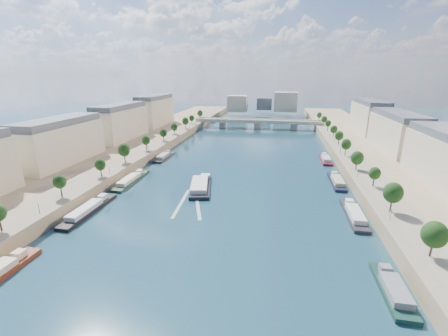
% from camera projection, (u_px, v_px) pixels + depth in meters
% --- Properties ---
extents(ground, '(700.00, 700.00, 0.00)m').
position_uv_depth(ground, '(239.00, 171.00, 150.59)').
color(ground, '#0B2932').
rests_on(ground, ground).
extents(quay_left, '(44.00, 520.00, 5.00)m').
position_uv_depth(quay_left, '(107.00, 159.00, 162.27)').
color(quay_left, '#9E8460').
rests_on(quay_left, ground).
extents(quay_right, '(44.00, 520.00, 5.00)m').
position_uv_depth(quay_right, '(394.00, 174.00, 137.42)').
color(quay_right, '#9E8460').
rests_on(quay_right, ground).
extents(pave_left, '(14.00, 520.00, 0.10)m').
position_uv_depth(pave_left, '(132.00, 156.00, 158.92)').
color(pave_left, gray).
rests_on(pave_left, quay_left).
extents(pave_right, '(14.00, 520.00, 0.10)m').
position_uv_depth(pave_right, '(360.00, 167.00, 139.25)').
color(pave_right, gray).
rests_on(pave_right, quay_right).
extents(trees_left, '(4.80, 268.80, 8.26)m').
position_uv_depth(trees_left, '(137.00, 145.00, 158.83)').
color(trees_left, '#382B1E').
rests_on(trees_left, ground).
extents(trees_right, '(4.80, 268.80, 8.26)m').
position_uv_depth(trees_right, '(352.00, 151.00, 147.35)').
color(trees_right, '#382B1E').
rests_on(trees_right, ground).
extents(lamps_left, '(0.36, 200.36, 4.28)m').
position_uv_depth(lamps_left, '(131.00, 156.00, 147.94)').
color(lamps_left, black).
rests_on(lamps_left, ground).
extents(lamps_right, '(0.36, 200.36, 4.28)m').
position_uv_depth(lamps_right, '(348.00, 158.00, 143.90)').
color(lamps_right, black).
rests_on(lamps_right, ground).
extents(buildings_left, '(16.00, 226.00, 23.20)m').
position_uv_depth(buildings_left, '(95.00, 129.00, 171.61)').
color(buildings_left, '#C0AD94').
rests_on(buildings_left, ground).
extents(buildings_right, '(16.00, 226.00, 23.20)m').
position_uv_depth(buildings_right, '(419.00, 140.00, 142.27)').
color(buildings_right, '#C0AD94').
rests_on(buildings_right, ground).
extents(skyline, '(79.00, 42.00, 22.00)m').
position_uv_depth(skyline, '(267.00, 103.00, 351.70)').
color(skyline, '#C0AD94').
rests_on(skyline, ground).
extents(bridge, '(112.00, 12.00, 8.15)m').
position_uv_depth(bridge, '(258.00, 123.00, 268.17)').
color(bridge, '#C1B79E').
rests_on(bridge, ground).
extents(tour_barge, '(13.42, 28.91, 3.79)m').
position_uv_depth(tour_barge, '(200.00, 186.00, 127.66)').
color(tour_barge, black).
rests_on(tour_barge, ground).
extents(wake, '(12.77, 26.01, 0.04)m').
position_uv_depth(wake, '(189.00, 203.00, 112.39)').
color(wake, silver).
rests_on(wake, ground).
extents(moored_barges_left, '(5.00, 160.62, 3.60)m').
position_uv_depth(moored_barges_left, '(88.00, 210.00, 104.98)').
color(moored_barges_left, '#191836').
rests_on(moored_barges_left, ground).
extents(moored_barges_right, '(5.00, 161.00, 3.60)m').
position_uv_depth(moored_barges_right, '(355.00, 217.00, 100.25)').
color(moored_barges_right, black).
rests_on(moored_barges_right, ground).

